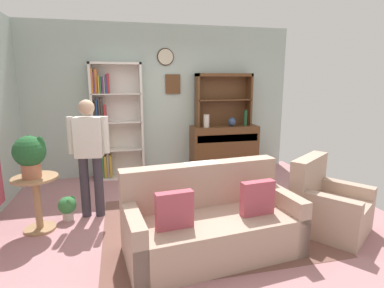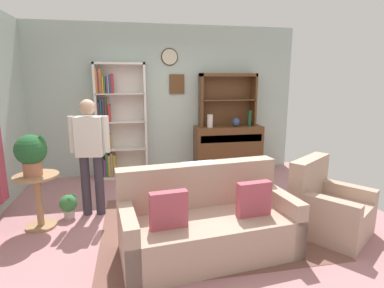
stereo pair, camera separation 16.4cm
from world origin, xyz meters
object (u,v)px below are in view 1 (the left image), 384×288
object	(u,v)px
bookshelf	(113,123)
person_reading	(89,150)
bottle_wine	(245,118)
coffee_table	(195,190)
potted_plant_small	(68,206)
vase_tall	(206,121)
vase_round	(232,122)
sideboard	(224,147)
sideboard_hutch	(223,92)
potted_plant_large	(30,153)
couch_floral	(211,223)
book_stack	(205,183)
armchair_floral	(327,207)
plant_stand	(37,197)

from	to	relation	value
bookshelf	person_reading	world-z (taller)	bookshelf
bottle_wine	coffee_table	bearing A→B (deg)	-129.78
potted_plant_small	vase_tall	bearing A→B (deg)	33.21
vase_round	bottle_wine	bearing A→B (deg)	-4.95
bookshelf	coffee_table	bearing A→B (deg)	-60.85
sideboard	sideboard_hutch	size ratio (longest dim) A/B	1.18
potted_plant_large	couch_floral	bearing A→B (deg)	-25.03
bottle_wine	book_stack	bearing A→B (deg)	-126.41
bottle_wine	armchair_floral	bearing A→B (deg)	-89.50
bookshelf	couch_floral	xyz separation A→B (m)	(1.00, -2.81, -0.71)
bookshelf	armchair_floral	size ratio (longest dim) A/B	1.96
coffee_table	sideboard	bearing A→B (deg)	60.06
sideboard	potted_plant_large	world-z (taller)	potted_plant_large
potted_plant_large	armchair_floral	bearing A→B (deg)	-12.83
bookshelf	coffee_table	distance (m)	2.27
bottle_wine	coffee_table	distance (m)	2.35
bookshelf	coffee_table	xyz separation A→B (m)	(1.06, -1.90, -0.67)
vase_tall	couch_floral	distance (m)	2.84
person_reading	coffee_table	world-z (taller)	person_reading
vase_tall	potted_plant_large	distance (m)	3.15
couch_floral	plant_stand	bearing A→B (deg)	154.07
couch_floral	coffee_table	bearing A→B (deg)	86.61
bookshelf	couch_floral	world-z (taller)	bookshelf
couch_floral	coffee_table	size ratio (longest dim) A/B	2.35
vase_round	person_reading	distance (m)	2.91
potted_plant_large	coffee_table	bearing A→B (deg)	0.75
bottle_wine	potted_plant_large	bearing A→B (deg)	-152.78
potted_plant_small	person_reading	xyz separation A→B (m)	(0.31, 0.06, 0.72)
armchair_floral	book_stack	xyz separation A→B (m)	(-1.33, 0.75, 0.16)
potted_plant_small	plant_stand	bearing A→B (deg)	-144.16
potted_plant_large	potted_plant_small	size ratio (longest dim) A/B	1.58
couch_floral	plant_stand	size ratio (longest dim) A/B	2.77
plant_stand	potted_plant_small	bearing A→B (deg)	35.84
coffee_table	book_stack	bearing A→B (deg)	-22.48
sideboard	bottle_wine	xyz separation A→B (m)	(0.39, -0.09, 0.56)
sideboard_hutch	vase_round	size ratio (longest dim) A/B	6.47
potted_plant_small	coffee_table	bearing A→B (deg)	-7.58
sideboard	person_reading	world-z (taller)	person_reading
vase_round	couch_floral	xyz separation A→B (m)	(-1.23, -2.66, -0.69)
vase_tall	book_stack	distance (m)	1.95
vase_tall	vase_round	xyz separation A→B (m)	(0.52, 0.01, -0.04)
book_stack	armchair_floral	bearing A→B (deg)	-29.51
sideboard	plant_stand	xyz separation A→B (m)	(-2.99, -1.81, -0.09)
bookshelf	bottle_wine	distance (m)	2.50
vase_tall	person_reading	size ratio (longest dim) A/B	0.16
bookshelf	plant_stand	size ratio (longest dim) A/B	3.09
bottle_wine	potted_plant_large	xyz separation A→B (m)	(-3.40, -1.75, -0.10)
sideboard	person_reading	bearing A→B (deg)	-147.28
vase_tall	person_reading	bearing A→B (deg)	-143.96
vase_round	couch_floral	distance (m)	3.01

